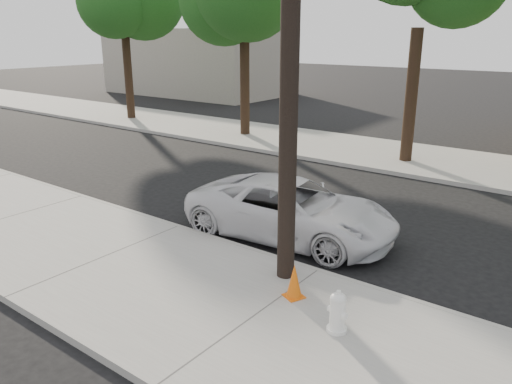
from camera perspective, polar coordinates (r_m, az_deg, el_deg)
ground at (r=14.07m, az=-2.71°, el=-1.91°), size 120.00×120.00×0.00m
near_sidewalk at (r=11.33m, az=-16.84°, el=-7.34°), size 90.00×4.40×0.15m
far_sidewalk at (r=21.03m, az=12.27°, el=4.58°), size 90.00×5.00×0.15m
curb_near at (r=12.61m, az=-8.83°, el=-4.14°), size 90.00×0.12×0.16m
building_far at (r=41.55m, az=-6.55°, el=14.60°), size 14.00×8.00×5.00m
utility_pole at (r=8.92m, az=3.93°, el=17.49°), size 1.40×0.34×9.00m
police_cruiser at (r=11.95m, az=4.04°, el=-1.98°), size 5.29×2.84×1.41m
fire_hydrant at (r=8.27m, az=9.29°, el=-13.48°), size 0.37×0.33×0.68m
traffic_cone at (r=9.15m, az=4.39°, el=-10.14°), size 0.44×0.44×0.64m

